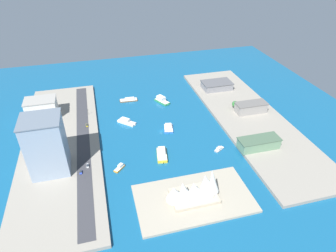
{
  "coord_description": "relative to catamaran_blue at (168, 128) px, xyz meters",
  "views": [
    {
      "loc": [
        55.66,
        237.95,
        166.96
      ],
      "look_at": [
        -8.05,
        -3.16,
        2.8
      ],
      "focal_mm": 31.35,
      "sensor_mm": 36.0,
      "label": 1
    }
  ],
  "objects": [
    {
      "name": "carpark_squat_concrete",
      "position": [
        -94.42,
        -5.52,
        6.87
      ],
      "size": [
        34.35,
        14.71,
        10.88
      ],
      "color": "gray",
      "rests_on": "quay_west"
    },
    {
      "name": "road_strip",
      "position": [
        84.41,
        1.92,
        1.47
      ],
      "size": [
        11.72,
        228.0,
        0.15
      ],
      "primitive_type": "cube",
      "color": "#38383D",
      "rests_on": "quay_east"
    },
    {
      "name": "barge_flat_brown",
      "position": [
        30.09,
        -70.67,
        -0.36
      ],
      "size": [
        21.74,
        8.37,
        3.26
      ],
      "color": "brown",
      "rests_on": "ground_plane"
    },
    {
      "name": "traffic_light_waterfront",
      "position": [
        77.55,
        -44.49,
        5.74
      ],
      "size": [
        0.36,
        0.36,
        6.5
      ],
      "color": "black",
      "rests_on": "quay_east"
    },
    {
      "name": "quay_east",
      "position": [
        104.76,
        1.92,
        -0.11
      ],
      "size": [
        70.0,
        240.0,
        3.02
      ],
      "primitive_type": "cube",
      "color": "gray",
      "rests_on": "ground_plane"
    },
    {
      "name": "opera_landmark",
      "position": [
        5.48,
        96.53,
        9.3
      ],
      "size": [
        41.63,
        22.09,
        24.8
      ],
      "color": "#BCAD93",
      "rests_on": "peninsula_point"
    },
    {
      "name": "van_white",
      "position": [
        81.4,
        41.87,
        2.32
      ],
      "size": [
        2.09,
        5.14,
        1.55
      ],
      "color": "black",
      "rests_on": "road_strip"
    },
    {
      "name": "peninsula_point",
      "position": [
        6.11,
        96.53,
        -0.63
      ],
      "size": [
        86.81,
        48.82,
        2.0
      ],
      "primitive_type": "cube",
      "color": "#A89E89",
      "rests_on": "ground_plane"
    },
    {
      "name": "park_tree_cluster",
      "position": [
        -86.05,
        -11.44,
        7.28
      ],
      "size": [
        19.01,
        20.63,
        9.66
      ],
      "color": "brown",
      "rests_on": "quay_west"
    },
    {
      "name": "tower_tall_glass",
      "position": [
        109.5,
        37.67,
        26.08
      ],
      "size": [
        30.18,
        27.9,
        49.31
      ],
      "color": "#8C9EB2",
      "rests_on": "quay_east"
    },
    {
      "name": "ferry_yellow_fast",
      "position": [
        17.01,
        40.8,
        0.63
      ],
      "size": [
        11.6,
        21.62,
        5.94
      ],
      "color": "yellow",
      "rests_on": "ground_plane"
    },
    {
      "name": "taxi_yellow_cab",
      "position": [
        80.06,
        -21.98,
        2.31
      ],
      "size": [
        2.08,
        5.2,
        1.56
      ],
      "color": "black",
      "rests_on": "road_strip"
    },
    {
      "name": "yacht_sleek_gray",
      "position": [
        -36.18,
        45.55,
        -0.4
      ],
      "size": [
        11.01,
        8.41,
        3.28
      ],
      "color": "#999EA3",
      "rests_on": "ground_plane"
    },
    {
      "name": "ferry_white_commuter",
      "position": [
        39.98,
        -21.83,
        0.3
      ],
      "size": [
        19.17,
        18.73,
        5.27
      ],
      "color": "silver",
      "rests_on": "ground_plane"
    },
    {
      "name": "catamaran_blue",
      "position": [
        0.0,
        0.0,
        0.0
      ],
      "size": [
        11.86,
        17.27,
        4.57
      ],
      "color": "blue",
      "rests_on": "ground_plane"
    },
    {
      "name": "ground_plane",
      "position": [
        8.24,
        1.92,
        -1.63
      ],
      "size": [
        440.0,
        440.0,
        0.0
      ],
      "primitive_type": "plane",
      "color": "#145684"
    },
    {
      "name": "water_taxi_orange",
      "position": [
        55.59,
        48.03,
        -0.26
      ],
      "size": [
        10.4,
        10.42,
        3.79
      ],
      "color": "orange",
      "rests_on": "ground_plane"
    },
    {
      "name": "terminal_long_green",
      "position": [
        -70.17,
        54.58,
        6.36
      ],
      "size": [
        38.21,
        14.97,
        9.86
      ],
      "color": "slate",
      "rests_on": "quay_west"
    },
    {
      "name": "hotel_broad_white",
      "position": [
        124.15,
        -53.14,
        11.62
      ],
      "size": [
        31.74,
        21.8,
        20.38
      ],
      "color": "silver",
      "rests_on": "quay_east"
    },
    {
      "name": "ferry_green_doubledeck",
      "position": [
        -6.87,
        -57.09,
        1.16
      ],
      "size": [
        15.93,
        20.97,
        7.04
      ],
      "color": "#2D8C4C",
      "rests_on": "ground_plane"
    },
    {
      "name": "quay_west",
      "position": [
        -88.27,
        1.92,
        -0.11
      ],
      "size": [
        70.0,
        240.0,
        3.02
      ],
      "primitive_type": "cube",
      "color": "gray",
      "rests_on": "ground_plane"
    },
    {
      "name": "hatchback_blue",
      "position": [
        87.01,
        48.5,
        2.32
      ],
      "size": [
        2.11,
        4.3,
        1.58
      ],
      "color": "black",
      "rests_on": "road_strip"
    },
    {
      "name": "warehouse_low_gray",
      "position": [
        -81.03,
        -68.92,
        5.84
      ],
      "size": [
        36.76,
        22.67,
        8.83
      ],
      "color": "gray",
      "rests_on": "quay_west"
    }
  ]
}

